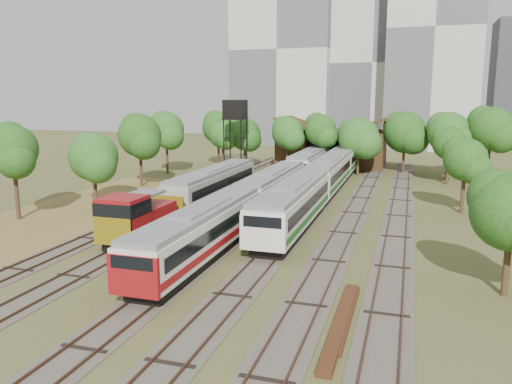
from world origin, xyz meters
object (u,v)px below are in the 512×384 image
(railcar_red_set, at_px, (244,206))
(railcar_green_set, at_px, (328,175))
(water_tower, at_px, (235,111))
(shunter_locomotive, at_px, (136,219))

(railcar_red_set, distance_m, railcar_green_set, 18.09)
(railcar_red_set, relative_size, water_tower, 3.37)
(railcar_green_set, relative_size, water_tower, 5.08)
(railcar_red_set, xyz_separation_m, water_tower, (-11.05, 29.05, 6.81))
(railcar_green_set, distance_m, water_tower, 20.02)
(railcar_red_set, xyz_separation_m, railcar_green_set, (4.00, 17.65, 0.16))
(railcar_red_set, distance_m, shunter_locomotive, 8.99)
(railcar_red_set, bearing_deg, railcar_green_set, 77.23)
(shunter_locomotive, xyz_separation_m, water_tower, (-5.05, 35.75, 6.79))
(railcar_green_set, bearing_deg, railcar_red_set, -102.77)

